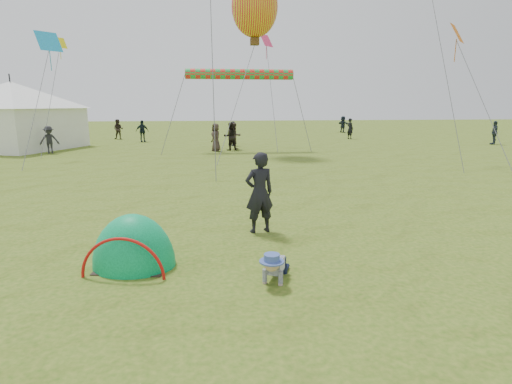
{
  "coord_description": "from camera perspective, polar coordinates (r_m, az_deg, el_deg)",
  "views": [
    {
      "loc": [
        -1.36,
        -6.34,
        2.92
      ],
      "look_at": [
        -0.26,
        2.36,
        1.0
      ],
      "focal_mm": 28.0,
      "sensor_mm": 36.0,
      "label": 1
    }
  ],
  "objects": [
    {
      "name": "ground",
      "position": [
        7.11,
        4.55,
        -11.93
      ],
      "size": [
        140.0,
        140.0,
        0.0
      ],
      "primitive_type": "plane",
      "color": "#305812"
    },
    {
      "name": "crawling_toddler",
      "position": [
        6.82,
        2.68,
        -10.38
      ],
      "size": [
        0.77,
        0.89,
        0.57
      ],
      "primitive_type": null,
      "rotation": [
        0.0,
        0.0,
        -0.4
      ],
      "color": "black",
      "rests_on": "ground"
    },
    {
      "name": "popup_tent",
      "position": [
        7.86,
        -16.93,
        -10.02
      ],
      "size": [
        1.72,
        1.51,
        1.96
      ],
      "primitive_type": "ellipsoid",
      "rotation": [
        0.0,
        0.0,
        -0.19
      ],
      "color": "#057337",
      "rests_on": "ground"
    },
    {
      "name": "standing_adult",
      "position": [
        9.17,
        0.49,
        -0.1
      ],
      "size": [
        0.78,
        0.61,
        1.88
      ],
      "primitive_type": "imported",
      "rotation": [
        0.0,
        0.0,
        3.39
      ],
      "color": "black",
      "rests_on": "ground"
    },
    {
      "name": "event_marquee",
      "position": [
        31.51,
        -31.3,
        9.59
      ],
      "size": [
        8.94,
        8.94,
        4.74
      ],
      "primitive_type": null,
      "rotation": [
        0.0,
        0.0,
        -0.37
      ],
      "color": "white",
      "rests_on": "ground"
    },
    {
      "name": "crowd_person_0",
      "position": [
        36.13,
        13.29,
        8.8
      ],
      "size": [
        0.66,
        0.77,
        1.78
      ],
      "primitive_type": "imported",
      "rotation": [
        0.0,
        0.0,
        2.01
      ],
      "color": "black",
      "rests_on": "ground"
    },
    {
      "name": "crowd_person_1",
      "position": [
        26.82,
        -3.05,
        7.97
      ],
      "size": [
        1.02,
        0.91,
        1.76
      ],
      "primitive_type": "imported",
      "rotation": [
        0.0,
        0.0,
        0.32
      ],
      "color": "#473B33",
      "rests_on": "ground"
    },
    {
      "name": "crowd_person_2",
      "position": [
        35.11,
        30.9,
        7.28
      ],
      "size": [
        0.78,
        1.11,
        1.75
      ],
      "primitive_type": "imported",
      "rotation": [
        0.0,
        0.0,
        4.33
      ],
      "color": "#28323D",
      "rests_on": "ground"
    },
    {
      "name": "crowd_person_3",
      "position": [
        39.88,
        -29.87,
        7.71
      ],
      "size": [
        0.88,
        1.19,
        1.64
      ],
      "primitive_type": "imported",
      "rotation": [
        0.0,
        0.0,
        1.29
      ],
      "color": "black",
      "rests_on": "ground"
    },
    {
      "name": "crowd_person_4",
      "position": [
        25.86,
        -5.76,
        7.78
      ],
      "size": [
        0.85,
        1.02,
        1.77
      ],
      "primitive_type": "imported",
      "rotation": [
        0.0,
        0.0,
        5.11
      ],
      "color": "#372B25",
      "rests_on": "ground"
    },
    {
      "name": "crowd_person_5",
      "position": [
        44.34,
        12.32,
        9.43
      ],
      "size": [
        1.1,
        1.7,
        1.75
      ],
      "primitive_type": "imported",
      "rotation": [
        0.0,
        0.0,
        1.96
      ],
      "color": "#1B2431",
      "rests_on": "ground"
    },
    {
      "name": "crowd_person_6",
      "position": [
        34.99,
        -25.11,
        7.75
      ],
      "size": [
        0.66,
        0.71,
        1.63
      ],
      "primitive_type": "imported",
      "rotation": [
        0.0,
        0.0,
        4.1
      ],
      "color": "black",
      "rests_on": "ground"
    },
    {
      "name": "crowd_person_7",
      "position": [
        36.82,
        -19.06,
        8.47
      ],
      "size": [
        0.86,
        0.68,
        1.71
      ],
      "primitive_type": "imported",
      "rotation": [
        0.0,
        0.0,
        6.24
      ],
      "color": "#2D231F",
      "rests_on": "ground"
    },
    {
      "name": "crowd_person_8",
      "position": [
        33.59,
        -15.95,
        8.36
      ],
      "size": [
        1.09,
        0.75,
        1.72
      ],
      "primitive_type": "imported",
      "rotation": [
        0.0,
        0.0,
        0.37
      ],
      "color": "black",
      "rests_on": "ground"
    },
    {
      "name": "crowd_person_9",
      "position": [
        27.6,
        -27.44,
        6.64
      ],
      "size": [
        1.22,
        0.94,
        1.66
      ],
      "primitive_type": "imported",
      "rotation": [
        0.0,
        0.0,
        0.35
      ],
      "color": "#232328",
      "rests_on": "ground"
    },
    {
      "name": "crowd_person_10",
      "position": [
        32.51,
        -29.12,
        7.16
      ],
      "size": [
        0.99,
        0.94,
        1.7
      ],
      "primitive_type": "imported",
      "rotation": [
        0.0,
        0.0,
        3.81
      ],
      "color": "black",
      "rests_on": "ground"
    },
    {
      "name": "crowd_person_12",
      "position": [
        29.19,
        -3.36,
        8.33
      ],
      "size": [
        0.55,
        0.72,
        1.76
      ],
      "primitive_type": "imported",
      "rotation": [
        0.0,
        0.0,
        4.93
      ],
      "color": "black",
      "rests_on": "ground"
    },
    {
      "name": "crowd_person_13",
      "position": [
        26.29,
        -3.7,
        7.92
      ],
      "size": [
        1.0,
        0.86,
        1.8
      ],
      "primitive_type": "imported",
      "rotation": [
        0.0,
        0.0,
        3.36
      ],
      "color": "black",
      "rests_on": "ground"
    },
    {
      "name": "balloon_kite",
      "position": [
        25.36,
        -0.19,
        24.47
      ],
      "size": [
        2.69,
        2.69,
        3.77
      ],
      "primitive_type": null,
      "color": "yellow"
    },
    {
      "name": "rainbow_tube_kite",
      "position": [
        26.39,
        -2.35,
        16.46
      ],
      "size": [
        6.84,
        0.64,
        0.64
      ],
      "primitive_type": "cylinder",
      "rotation": [
        0.0,
        1.57,
        0.0
      ],
      "color": "red"
    },
    {
      "name": "diamond_kite_1",
      "position": [
        23.68,
        26.8,
        19.59
      ],
      "size": [
        1.16,
        1.16,
        0.95
      ],
      "primitive_type": "plane",
      "rotation": [
        1.05,
        0.0,
        0.79
      ],
      "color": "orange"
    },
    {
      "name": "diamond_kite_2",
      "position": [
        30.21,
        -26.27,
        18.58
      ],
      "size": [
        0.86,
        0.86,
        0.7
      ],
      "primitive_type": "plane",
      "rotation": [
        1.05,
        0.0,
        0.79
      ],
      "color": "yellow"
    },
    {
      "name": "diamond_kite_4",
      "position": [
        25.55,
        -27.52,
        18.55
      ],
      "size": [
        1.3,
        1.3,
        1.06
      ],
      "primitive_type": "plane",
      "rotation": [
        1.05,
        0.0,
        0.79
      ],
      "color": "#1898D7"
    },
    {
      "name": "diamond_kite_6",
      "position": [
        30.33,
        1.5,
        20.82
      ],
      "size": [
        1.07,
        1.07,
        0.87
      ],
      "primitive_type": "plane",
      "rotation": [
        1.05,
        0.0,
        0.79
      ],
      "color": "#E5316A"
    }
  ]
}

